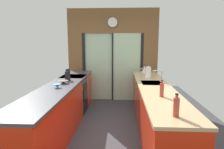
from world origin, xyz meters
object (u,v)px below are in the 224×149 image
object	(u,v)px
knife_block	(68,76)
soap_bottle_far	(162,90)
paper_towel_roll	(148,73)
kettle	(144,69)
oven_range	(74,94)
mixing_bowl_near	(57,86)
soap_bottle_near	(176,107)
mixing_bowl_far	(63,82)

from	to	relation	value
knife_block	soap_bottle_far	size ratio (longest dim) A/B	1.03
paper_towel_roll	soap_bottle_far	bearing A→B (deg)	-90.00
kettle	oven_range	bearing A→B (deg)	-159.99
soap_bottle_far	kettle	bearing A→B (deg)	89.95
knife_block	mixing_bowl_near	bearing A→B (deg)	-90.01
mixing_bowl_near	knife_block	size ratio (longest dim) A/B	0.54
paper_towel_roll	soap_bottle_near	bearing A→B (deg)	-90.00
kettle	soap_bottle_far	distance (m)	2.40
oven_range	kettle	xyz separation A→B (m)	(1.80, 0.66, 0.56)
soap_bottle_near	mixing_bowl_far	bearing A→B (deg)	136.66
knife_block	soap_bottle_near	distance (m)	2.69
mixing_bowl_near	paper_towel_roll	bearing A→B (deg)	31.52
oven_range	soap_bottle_far	xyz separation A→B (m)	(1.80, -1.74, 0.57)
mixing_bowl_far	knife_block	distance (m)	0.34
mixing_bowl_near	mixing_bowl_far	world-z (taller)	mixing_bowl_near
soap_bottle_near	paper_towel_roll	bearing A→B (deg)	90.00
mixing_bowl_near	kettle	bearing A→B (deg)	46.82
mixing_bowl_far	soap_bottle_near	distance (m)	2.45
oven_range	kettle	world-z (taller)	kettle
knife_block	kettle	bearing A→B (deg)	34.01
kettle	paper_towel_roll	distance (m)	0.81
mixing_bowl_near	paper_towel_roll	size ratio (longest dim) A/B	0.49
oven_range	paper_towel_roll	distance (m)	1.90
mixing_bowl_near	soap_bottle_near	world-z (taller)	soap_bottle_near
mixing_bowl_far	mixing_bowl_near	bearing A→B (deg)	-90.00
mixing_bowl_near	knife_block	world-z (taller)	knife_block
soap_bottle_near	paper_towel_roll	xyz separation A→B (m)	(-0.00, 2.41, 0.01)
oven_range	mixing_bowl_near	bearing A→B (deg)	-89.15
soap_bottle_far	mixing_bowl_far	bearing A→B (deg)	154.12
kettle	soap_bottle_far	xyz separation A→B (m)	(-0.00, -2.40, 0.01)
soap_bottle_near	soap_bottle_far	xyz separation A→B (m)	(0.00, 0.82, -0.01)
mixing_bowl_near	soap_bottle_far	xyz separation A→B (m)	(1.78, -0.50, 0.07)
mixing_bowl_near	mixing_bowl_far	distance (m)	0.36
soap_bottle_near	soap_bottle_far	size ratio (longest dim) A/B	1.04
mixing_bowl_far	knife_block	world-z (taller)	knife_block
oven_range	paper_towel_roll	xyz separation A→B (m)	(1.80, -0.15, 0.59)
kettle	soap_bottle_near	size ratio (longest dim) A/B	0.97
oven_range	knife_block	xyz separation A→B (m)	(0.02, -0.55, 0.57)
soap_bottle_near	paper_towel_roll	distance (m)	2.41
oven_range	mixing_bowl_far	bearing A→B (deg)	-88.80
soap_bottle_near	knife_block	bearing A→B (deg)	131.48
mixing_bowl_near	soap_bottle_near	size ratio (longest dim) A/B	0.53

